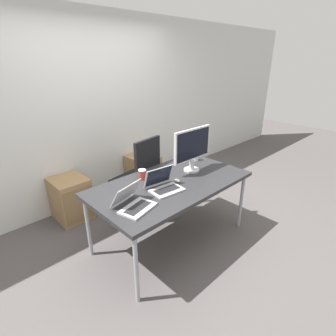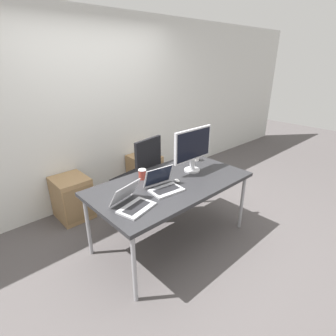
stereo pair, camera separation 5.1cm
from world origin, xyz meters
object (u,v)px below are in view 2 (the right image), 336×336
Objects in this scene: laptop_left at (133,202)px; mouse at (177,181)px; monitor at (193,148)px; coffee_cup_brown at (142,174)px; office_chair at (139,185)px; laptop_right at (164,185)px; cabinet_right at (145,172)px; coffee_cup_white at (196,156)px; cabinet_left at (72,198)px.

mouse is at bearing 7.98° from laptop_left.
monitor reaches higher than coffee_cup_brown.
mouse is (-0.05, -0.78, 0.35)m from office_chair.
laptop_left is 0.44m from laptop_right.
cabinet_right is at bearing 51.48° from coffee_cup_brown.
cabinet_right is at bearing 49.07° from laptop_left.
laptop_left reaches higher than coffee_cup_white.
laptop_right is 3.12× the size of coffee_cup_white.
laptop_right is at bearing -89.13° from coffee_cup_brown.
coffee_cup_white is at bearing 20.62° from laptop_right.
coffee_cup_white is (0.59, -0.48, 0.39)m from office_chair.
coffee_cup_white is (0.29, 0.20, -0.23)m from monitor.
monitor is (0.30, -0.68, 0.62)m from office_chair.
coffee_cup_brown is (0.43, 0.41, 0.01)m from laptop_left.
cabinet_right is 1.90m from laptop_left.
cabinet_left and cabinet_right have the same top height.
coffee_cup_brown reaches higher than coffee_cup_white.
laptop_right is (-0.27, -0.81, 0.38)m from office_chair.
monitor is (1.02, -1.19, 0.76)m from cabinet_left.
laptop_right is (0.43, 0.06, 0.00)m from laptop_left.
cabinet_left is 1.48× the size of laptop_left.
laptop_left is at bearing -130.93° from cabinet_right.
monitor is at bearing 12.78° from laptop_right.
laptop_right is 0.60× the size of monitor.
laptop_right is at bearing 8.16° from laptop_left.
coffee_cup_brown is (0.45, -0.97, 0.53)m from cabinet_left.
laptop_right is at bearing -71.09° from cabinet_left.
monitor reaches higher than mouse.
cabinet_left is at bearing 130.54° from monitor.
coffee_cup_brown is at bearing 158.93° from monitor.
cabinet_left is 5.13× the size of coffee_cup_white.
mouse is at bearing -93.49° from office_chair.
laptop_right reaches higher than mouse.
monitor is at bearing -146.32° from coffee_cup_white.
cabinet_right is 5.13× the size of coffee_cup_white.
coffee_cup_brown is (-0.77, -0.97, 0.53)m from cabinet_right.
cabinet_left is at bearing 90.90° from laptop_left.
office_chair is 0.86m from coffee_cup_white.
monitor is at bearing 10.80° from laptop_left.
coffee_cup_brown is (-0.23, 0.32, 0.04)m from mouse.
office_chair is 0.73m from cabinet_right.
cabinet_left is 0.99× the size of monitor.
coffee_cup_white reaches higher than cabinet_right.
cabinet_right is at bearing 45.83° from office_chair.
laptop_right is (-0.77, -1.32, 0.52)m from cabinet_right.
mouse is 0.71m from coffee_cup_white.
mouse is (0.65, 0.09, -0.03)m from laptop_left.
office_chair is 0.85m from mouse.
cabinet_left is 8.25× the size of mouse.
coffee_cup_brown is at bearing 178.30° from coffee_cup_white.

